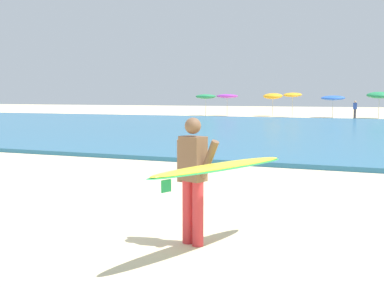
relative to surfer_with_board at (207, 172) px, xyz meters
The scene contains 10 objects.
ground_plane 3.13m from the surfer_with_board, 158.30° to the left, with size 160.00×160.00×0.00m, color beige.
sea 21.55m from the surfer_with_board, 97.33° to the left, with size 120.00×28.00×0.14m, color teal.
surfer_with_board is the anchor object (origin of this frame).
beach_umbrella_0 40.99m from the surfer_with_board, 109.92° to the left, with size 2.00×2.00×2.15m.
beach_umbrella_1 40.77m from the surfer_with_board, 106.95° to the left, with size 2.14×2.15×2.17m.
beach_umbrella_2 41.07m from the surfer_with_board, 100.73° to the left, with size 1.89×1.93×2.32m.
beach_umbrella_3 38.96m from the surfer_with_board, 98.02° to the left, with size 1.70×1.73×2.35m.
beach_umbrella_4 39.06m from the surfer_with_board, 92.75° to the left, with size 2.13×2.15×2.07m.
beach_umbrella_5 39.20m from the surfer_with_board, 87.03° to the left, with size 2.14×2.18×2.44m.
beachgoer_near_row_left 37.78m from the surfer_with_board, 89.83° to the left, with size 0.32×0.20×1.58m.
Camera 1 is at (4.81, -6.84, 2.02)m, focal length 44.29 mm.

